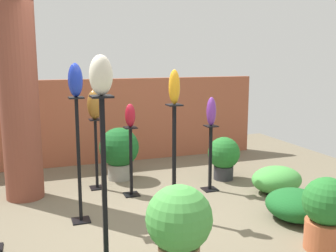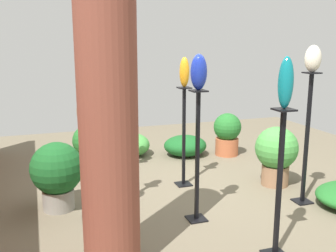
{
  "view_description": "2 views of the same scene",
  "coord_description": "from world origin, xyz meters",
  "views": [
    {
      "loc": [
        -1.26,
        -4.03,
        1.84
      ],
      "look_at": [
        0.22,
        0.08,
        1.06
      ],
      "focal_mm": 42.0,
      "sensor_mm": 36.0,
      "label": 1
    },
    {
      "loc": [
        -4.4,
        1.81,
        1.89
      ],
      "look_at": [
        -0.05,
        0.32,
        0.9
      ],
      "focal_mm": 42.0,
      "sensor_mm": 36.0,
      "label": 2
    }
  ],
  "objects": [
    {
      "name": "pedestal_ruby",
      "position": [
        -0.01,
        0.87,
        0.42
      ],
      "size": [
        0.2,
        0.2,
        0.93
      ],
      "color": "black",
      "rests_on": "ground"
    },
    {
      "name": "art_vase_cobalt",
      "position": [
        -0.77,
        0.24,
        1.59
      ],
      "size": [
        0.16,
        0.17,
        0.36
      ],
      "primitive_type": "ellipsoid",
      "color": "#192D9E",
      "rests_on": "pedestal_cobalt"
    },
    {
      "name": "potted_plant_walkway_edge",
      "position": [
        1.36,
        -1.22,
        0.38
      ],
      "size": [
        0.46,
        0.46,
        0.71
      ],
      "color": "#B25B38",
      "rests_on": "ground"
    },
    {
      "name": "art_vase_bronze",
      "position": [
        -0.4,
        1.31,
        1.19
      ],
      "size": [
        0.2,
        0.22,
        0.4
      ],
      "primitive_type": "ellipsoid",
      "color": "brown",
      "rests_on": "pedestal_bronze"
    },
    {
      "name": "pedestal_violet",
      "position": [
        1.07,
        0.7,
        0.41
      ],
      "size": [
        0.2,
        0.2,
        0.91
      ],
      "color": "black",
      "rests_on": "ground"
    },
    {
      "name": "potted_plant_mid_right",
      "position": [
        1.48,
        1.08,
        0.36
      ],
      "size": [
        0.48,
        0.48,
        0.65
      ],
      "color": "#2D2D33",
      "rests_on": "ground"
    },
    {
      "name": "brick_wall_back",
      "position": [
        0.0,
        2.66,
        0.73
      ],
      "size": [
        5.6,
        0.12,
        1.46
      ],
      "primitive_type": "cube",
      "color": "#9E5138",
      "rests_on": "ground"
    },
    {
      "name": "foliage_bed_center",
      "position": [
        1.55,
        -0.53,
        0.17
      ],
      "size": [
        0.67,
        0.72,
        0.34
      ],
      "primitive_type": "ellipsoid",
      "color": "#195923",
      "rests_on": "ground"
    },
    {
      "name": "potted_plant_back_center",
      "position": [
        -0.13,
        -1.17,
        0.45
      ],
      "size": [
        0.56,
        0.56,
        0.79
      ],
      "color": "#936B4C",
      "rests_on": "ground"
    },
    {
      "name": "brick_pillar",
      "position": [
        -1.35,
        1.27,
        1.36
      ],
      "size": [
        0.48,
        0.48,
        2.72
      ],
      "primitive_type": "cylinder",
      "color": "brown",
      "rests_on": "ground"
    },
    {
      "name": "pedestal_bronze",
      "position": [
        -0.4,
        1.31,
        0.45
      ],
      "size": [
        0.2,
        0.2,
        0.99
      ],
      "color": "black",
      "rests_on": "ground"
    },
    {
      "name": "ground_plane",
      "position": [
        0.0,
        0.0,
        0.0
      ],
      "size": [
        8.0,
        8.0,
        0.0
      ],
      "primitive_type": "plane",
      "color": "#6B604C"
    },
    {
      "name": "art_vase_amber",
      "position": [
        0.27,
        -0.01,
        1.51
      ],
      "size": [
        0.13,
        0.13,
        0.38
      ],
      "primitive_type": "ellipsoid",
      "color": "orange",
      "rests_on": "pedestal_amber"
    },
    {
      "name": "foliage_bed_east",
      "position": [
        1.88,
        0.3,
        0.18
      ],
      "size": [
        0.71,
        0.57,
        0.36
      ],
      "primitive_type": "ellipsoid",
      "color": "#479942",
      "rests_on": "ground"
    },
    {
      "name": "potted_plant_front_left",
      "position": [
        -0.0,
        1.63,
        0.44
      ],
      "size": [
        0.6,
        0.6,
        0.79
      ],
      "color": "gray",
      "rests_on": "ground"
    },
    {
      "name": "art_vase_ruby",
      "position": [
        -0.01,
        0.87,
        1.08
      ],
      "size": [
        0.13,
        0.14,
        0.31
      ],
      "primitive_type": "ellipsoid",
      "color": "maroon",
      "rests_on": "pedestal_ruby"
    },
    {
      "name": "art_vase_ivory",
      "position": [
        -0.74,
        -1.15,
        1.7
      ],
      "size": [
        0.17,
        0.18,
        0.3
      ],
      "primitive_type": "ellipsoid",
      "color": "beige",
      "rests_on": "pedestal_ivory"
    },
    {
      "name": "art_vase_violet",
      "position": [
        1.07,
        0.7,
        1.11
      ],
      "size": [
        0.13,
        0.14,
        0.39
      ],
      "primitive_type": "ellipsoid",
      "color": "#6B2D8C",
      "rests_on": "pedestal_violet"
    },
    {
      "name": "pedestal_ivory",
      "position": [
        -0.74,
        -1.15,
        0.72
      ],
      "size": [
        0.2,
        0.2,
        1.55
      ],
      "color": "black",
      "rests_on": "ground"
    },
    {
      "name": "pedestal_cobalt",
      "position": [
        -0.77,
        0.24,
        0.65
      ],
      "size": [
        0.2,
        0.2,
        1.41
      ],
      "color": "black",
      "rests_on": "ground"
    },
    {
      "name": "pedestal_amber",
      "position": [
        0.27,
        -0.01,
        0.61
      ],
      "size": [
        0.2,
        0.2,
        1.32
      ],
      "color": "black",
      "rests_on": "ground"
    }
  ]
}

